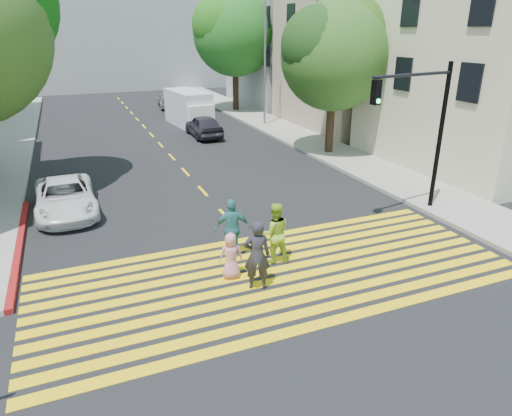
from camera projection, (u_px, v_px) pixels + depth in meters
ground at (300, 298)px, 11.79m from camera, size 120.00×120.00×0.00m
sidewalk_left at (8, 142)px, 27.68m from camera, size 3.00×40.00×0.15m
sidewalk_right at (310, 142)px, 27.68m from camera, size 3.00×60.00×0.15m
curb_red at (20, 245)px, 14.48m from camera, size 0.20×8.00×0.16m
crosswalk at (279, 274)px, 12.88m from camera, size 13.40×5.30×0.01m
lane_line at (148, 130)px, 31.14m from camera, size 0.12×34.40×0.01m
building_right_cream at (502, 61)px, 22.15m from camera, size 10.00×10.00×10.00m
building_right_tan at (368, 52)px, 31.61m from camera, size 10.00×10.00×10.00m
building_right_grey at (296, 46)px, 41.08m from camera, size 10.00×10.00×10.00m
backdrop_block at (103, 33)px, 50.89m from camera, size 30.00×8.00×12.00m
tree_right_near at (335, 50)px, 23.35m from camera, size 6.38×5.89×8.06m
tree_right_far at (236, 29)px, 36.04m from camera, size 7.44×6.88×9.59m
pedestrian_man at (257, 255)px, 11.90m from camera, size 0.81×0.66×1.93m
pedestrian_woman at (275, 233)px, 13.31m from camera, size 1.03×0.88×1.85m
pedestrian_child at (231, 256)px, 12.51m from camera, size 0.73×0.56×1.34m
pedestrian_extra at (232, 228)px, 13.61m from camera, size 1.15×0.67×1.85m
white_sedan at (65, 197)px, 16.99m from camera, size 2.20×4.58×1.26m
dark_car_near at (204, 126)px, 29.07m from camera, size 1.67×4.12×1.40m
silver_car at (170, 100)px, 39.85m from camera, size 2.51×5.02×1.40m
dark_car_parked at (196, 105)px, 37.30m from camera, size 1.90×3.99×1.26m
white_van at (190, 110)px, 32.27m from camera, size 2.42×5.27×2.41m
traffic_signal at (424, 120)px, 15.81m from camera, size 3.69×0.85×5.45m
street_lamp at (263, 51)px, 30.77m from camera, size 1.99×0.32×8.80m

